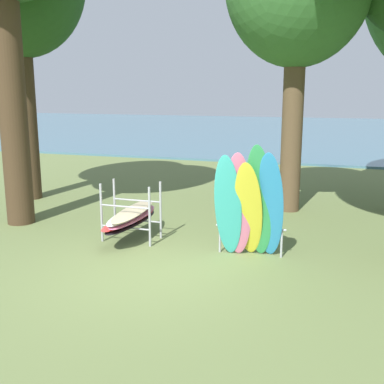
{
  "coord_description": "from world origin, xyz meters",
  "views": [
    {
      "loc": [
        3.26,
        -7.34,
        3.15
      ],
      "look_at": [
        0.28,
        1.74,
        1.1
      ],
      "focal_mm": 44.47,
      "sensor_mm": 36.0,
      "label": 1
    }
  ],
  "objects": [
    {
      "name": "leaning_board_pile",
      "position": [
        1.59,
        1.15,
        1.03
      ],
      "size": [
        1.36,
        0.82,
        2.24
      ],
      "color": "#38B2AD",
      "rests_on": "ground"
    },
    {
      "name": "lake_water",
      "position": [
        0.0,
        31.18,
        0.05
      ],
      "size": [
        80.0,
        36.0,
        0.1
      ],
      "primitive_type": "cube",
      "color": "#477084",
      "rests_on": "ground"
    },
    {
      "name": "ground_plane",
      "position": [
        0.0,
        0.0,
        0.0
      ],
      "size": [
        80.0,
        80.0,
        0.0
      ],
      "primitive_type": "plane",
      "color": "olive"
    },
    {
      "name": "board_storage_rack",
      "position": [
        -1.02,
        1.57,
        0.52
      ],
      "size": [
        1.15,
        2.13,
        1.25
      ],
      "color": "#9EA0A5",
      "rests_on": "ground"
    }
  ]
}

